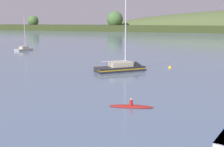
# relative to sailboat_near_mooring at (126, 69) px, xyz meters

# --- Properties ---
(sailboat_near_mooring) EXTENTS (8.15, 9.16, 13.79)m
(sailboat_near_mooring) POSITION_rel_sailboat_near_mooring_xyz_m (0.00, 0.00, 0.00)
(sailboat_near_mooring) COLOR #232328
(sailboat_near_mooring) RESTS_ON ground
(sailboat_far_left) EXTENTS (2.32, 6.29, 10.73)m
(sailboat_far_left) POSITION_rel_sailboat_near_mooring_xyz_m (-41.53, 20.14, -0.02)
(sailboat_far_left) COLOR #ADB2BC
(sailboat_far_left) RESTS_ON ground
(canoe_with_paddler) EXTENTS (4.39, 2.25, 1.02)m
(canoe_with_paddler) POSITION_rel_sailboat_near_mooring_xyz_m (9.70, -19.85, -0.15)
(canoe_with_paddler) COLOR maroon
(canoe_with_paddler) RESTS_ON ground
(mooring_buoy_off_fishing_boat) EXTENTS (0.65, 0.65, 0.73)m
(mooring_buoy_off_fishing_boat) POSITION_rel_sailboat_near_mooring_xyz_m (5.72, 6.86, -0.24)
(mooring_buoy_off_fishing_boat) COLOR yellow
(mooring_buoy_off_fishing_boat) RESTS_ON ground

